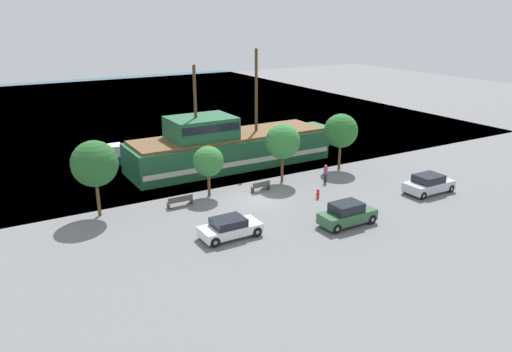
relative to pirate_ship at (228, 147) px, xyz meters
name	(u,v)px	position (x,y,z in m)	size (l,w,h in m)	color
ground_plane	(254,200)	(-2.54, -9.29, -1.88)	(160.00, 160.00, 0.00)	slate
water_surface	(107,110)	(-2.54, 34.71, -1.88)	(80.00, 80.00, 0.00)	#33566B
pirate_ship	(228,147)	(0.00, 0.00, 0.00)	(20.82, 5.61, 10.90)	#1E5633
moored_boat_dockside	(262,135)	(7.89, 6.76, -1.23)	(7.37, 1.91, 1.76)	silver
moored_boat_outer	(114,157)	(-9.23, 6.41, -1.21)	(6.18, 2.22, 1.82)	navy
parked_car_curb_front	(429,184)	(10.64, -15.08, -1.12)	(4.20, 2.01, 1.55)	#B7BCC6
parked_car_curb_mid	(347,214)	(0.62, -16.73, -1.08)	(4.11, 1.77, 1.65)	#2D5B38
parked_car_curb_rear	(230,228)	(-7.31, -14.37, -1.20)	(4.03, 1.92, 1.35)	white
fire_hydrant	(318,193)	(2.08, -11.50, -1.47)	(0.42, 0.25, 0.76)	red
bench_promenade_east	(180,201)	(-8.04, -7.61, -1.43)	(1.99, 0.45, 0.85)	#4C4742
bench_promenade_west	(261,186)	(-1.00, -7.83, -1.45)	(1.62, 0.45, 0.85)	#4C4742
pedestrian_walking_near	(326,174)	(5.02, -8.71, -1.08)	(0.32, 0.32, 1.58)	#232838
tree_row_east	(95,164)	(-13.77, -6.31, 2.06)	(3.31, 3.31, 5.60)	brown
tree_row_mideast	(208,161)	(-5.13, -6.64, 1.02)	(2.43, 2.43, 4.13)	brown
tree_row_midwest	(283,142)	(1.85, -6.68, 1.73)	(3.00, 3.00, 5.12)	brown
tree_row_west	(341,131)	(8.52, -6.31, 1.81)	(3.13, 3.13, 5.26)	brown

